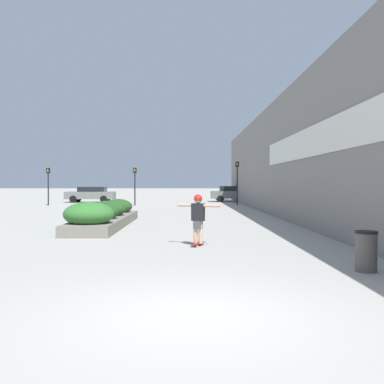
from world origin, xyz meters
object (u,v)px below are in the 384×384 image
(skateboard, at_px, (198,244))
(trash_bin, at_px, (366,251))
(car_leftmost, at_px, (91,194))
(traffic_light_left, at_px, (135,179))
(car_center_right, at_px, (314,194))
(traffic_light_far_left, at_px, (48,180))
(traffic_light_right, at_px, (237,176))
(car_center_left, at_px, (234,193))
(skateboarder, at_px, (198,214))

(skateboard, xyz_separation_m, trash_bin, (3.48, -3.74, 0.37))
(car_leftmost, height_order, traffic_light_left, traffic_light_left)
(skateboard, bearing_deg, trash_bin, -22.79)
(car_center_right, bearing_deg, traffic_light_far_left, 99.35)
(car_leftmost, relative_size, traffic_light_far_left, 1.49)
(car_center_right, bearing_deg, trash_bin, 165.37)
(traffic_light_right, bearing_deg, traffic_light_far_left, -178.16)
(car_leftmost, bearing_deg, traffic_light_far_left, 159.30)
(skateboard, relative_size, traffic_light_left, 0.24)
(car_leftmost, height_order, car_center_left, car_center_left)
(trash_bin, height_order, traffic_light_right, traffic_light_right)
(skateboard, distance_m, traffic_light_far_left, 26.31)
(skateboarder, xyz_separation_m, traffic_light_left, (-4.79, 23.33, 1.23))
(skateboard, bearing_deg, car_leftmost, 132.90)
(skateboard, height_order, traffic_light_far_left, traffic_light_far_left)
(skateboard, relative_size, traffic_light_far_left, 0.25)
(car_center_right, bearing_deg, traffic_light_left, 103.24)
(trash_bin, xyz_separation_m, car_leftmost, (-13.31, 32.94, 0.38))
(traffic_light_left, bearing_deg, car_center_left, 38.39)
(traffic_light_left, bearing_deg, skateboarder, -78.39)
(skateboard, height_order, car_center_left, car_center_left)
(traffic_light_far_left, bearing_deg, car_center_left, 23.91)
(skateboarder, height_order, car_center_left, car_center_left)
(traffic_light_left, bearing_deg, skateboard, -78.39)
(car_center_left, height_order, traffic_light_far_left, traffic_light_far_left)
(car_leftmost, xyz_separation_m, car_center_right, (21.38, -2.03, 0.02))
(car_center_left, bearing_deg, traffic_light_left, -51.61)
(car_leftmost, xyz_separation_m, car_center_left, (14.16, 1.35, 0.02))
(car_leftmost, xyz_separation_m, traffic_light_left, (5.04, -5.87, 1.38))
(traffic_light_left, distance_m, traffic_light_far_left, 7.28)
(traffic_light_right, bearing_deg, car_center_left, 86.49)
(skateboarder, bearing_deg, car_leftmost, 132.90)
(car_center_left, height_order, traffic_light_left, traffic_light_left)
(traffic_light_right, bearing_deg, car_leftmost, 158.54)
(skateboarder, relative_size, traffic_light_right, 0.39)
(traffic_light_far_left, bearing_deg, car_center_right, 9.35)
(skateboarder, distance_m, car_leftmost, 30.82)
(skateboard, bearing_deg, skateboarder, 24.29)
(skateboarder, relative_size, trash_bin, 1.69)
(car_leftmost, height_order, traffic_light_right, traffic_light_right)
(traffic_light_far_left, bearing_deg, trash_bin, -60.09)
(traffic_light_left, bearing_deg, car_center_right, 13.24)
(car_center_right, xyz_separation_m, traffic_light_right, (-7.63, -3.37, 1.68))
(car_leftmost, bearing_deg, skateboard, -161.39)
(trash_bin, height_order, traffic_light_left, traffic_light_left)
(car_center_left, height_order, car_center_right, car_center_right)
(car_center_right, relative_size, traffic_light_right, 1.20)
(car_center_left, bearing_deg, skateboarder, -8.06)
(skateboard, relative_size, car_center_right, 0.17)
(skateboard, distance_m, car_leftmost, 30.82)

